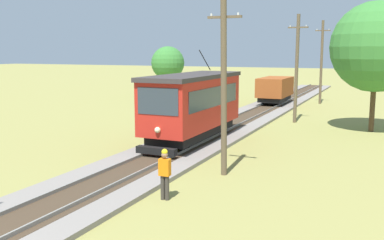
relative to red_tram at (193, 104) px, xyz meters
name	(u,v)px	position (x,y,z in m)	size (l,w,h in m)	color
red_tram	(193,104)	(0.00, 0.00, 0.00)	(2.60, 8.54, 4.79)	red
freight_car	(275,89)	(0.00, 18.66, -0.64)	(2.40, 5.20, 2.31)	#93471E
utility_pole_near_tram	(224,85)	(3.61, -5.12, 1.51)	(1.40, 0.53, 7.21)	brown
utility_pole_mid	(297,68)	(3.61, 9.74, 1.69)	(1.40, 0.33, 7.58)	brown
utility_pole_far	(321,62)	(3.61, 21.92, 1.86)	(1.40, 0.51, 7.92)	brown
gravel_pile	(226,99)	(-3.81, 15.84, -1.49)	(2.26, 2.26, 1.40)	gray
track_worker	(165,172)	(2.82, -8.70, -1.21)	(0.39, 0.26, 1.78)	#38332D
tree_left_near	(168,63)	(-12.28, 20.78, 1.58)	(3.57, 3.57, 5.57)	#4C3823
tree_right_near	(376,47)	(8.74, 8.09, 3.10)	(5.60, 5.60, 8.10)	#4C3823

